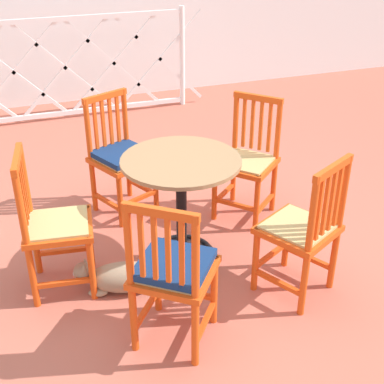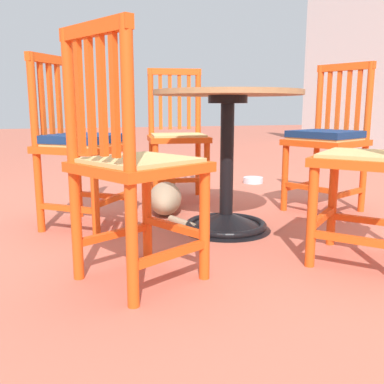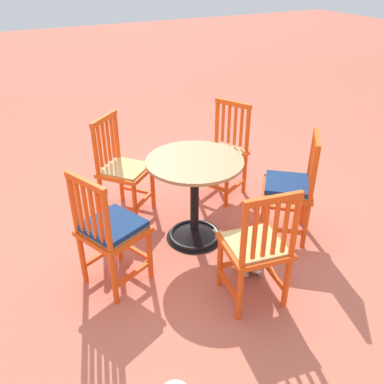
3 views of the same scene
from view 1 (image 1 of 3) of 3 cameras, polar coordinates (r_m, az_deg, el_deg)
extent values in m
plane|color=#BC604C|center=(3.65, -1.81, -7.08)|extent=(24.00, 24.00, 0.00)
cylinder|color=white|center=(6.35, -1.06, 14.28)|extent=(0.06, 0.06, 1.14)
cube|color=white|center=(6.21, -12.91, 8.33)|extent=(2.68, 0.04, 0.05)
cube|color=white|center=(5.95, -14.00, 17.55)|extent=(2.68, 0.04, 0.05)
cube|color=white|center=(6.03, -18.57, 12.06)|extent=(1.03, 0.02, 1.03)
cube|color=white|center=(6.06, -13.43, 12.84)|extent=(1.03, 0.02, 1.03)
cube|color=white|center=(6.14, -8.37, 13.51)|extent=(1.03, 0.02, 1.03)
cube|color=white|center=(6.27, -3.45, 14.05)|extent=(1.03, 0.02, 1.03)
cube|color=white|center=(6.03, -18.57, 12.06)|extent=(1.03, 0.02, 1.03)
cube|color=white|center=(6.06, -13.43, 12.84)|extent=(1.03, 0.02, 1.03)
cube|color=white|center=(6.14, -8.37, 13.51)|extent=(1.03, 0.02, 1.03)
cube|color=white|center=(6.27, -3.45, 14.05)|extent=(1.03, 0.02, 1.03)
cone|color=black|center=(3.65, -1.10, -6.19)|extent=(0.48, 0.48, 0.10)
torus|color=black|center=(3.66, -1.09, -6.51)|extent=(0.44, 0.44, 0.04)
cylinder|color=black|center=(3.47, -1.14, -1.81)|extent=(0.07, 0.07, 0.66)
cylinder|color=black|center=(3.33, -1.19, 2.85)|extent=(0.20, 0.20, 0.04)
cylinder|color=#9E754C|center=(3.31, -1.20, 3.35)|extent=(0.76, 0.76, 0.02)
cylinder|color=#E04C14|center=(3.28, 6.83, -7.17)|extent=(0.04, 0.04, 0.45)
cylinder|color=#E04C14|center=(3.51, 10.12, -4.72)|extent=(0.04, 0.04, 0.45)
cylinder|color=#E04C14|center=(3.00, 12.34, -6.03)|extent=(0.04, 0.04, 0.91)
cylinder|color=#E04C14|center=(3.26, 15.45, -3.44)|extent=(0.04, 0.04, 0.91)
cube|color=#E04C14|center=(3.25, 9.19, -9.52)|extent=(0.18, 0.31, 0.03)
cube|color=#E04C14|center=(3.49, 12.34, -6.88)|extent=(0.18, 0.31, 0.03)
cube|color=#E04C14|center=(3.42, 8.47, -6.66)|extent=(0.31, 0.18, 0.03)
cube|color=#E04C14|center=(3.21, 11.29, -3.96)|extent=(0.54, 0.54, 0.04)
cube|color=tan|center=(3.20, 11.33, -3.62)|extent=(0.47, 0.47, 0.02)
cube|color=#E04C14|center=(2.94, 13.48, -1.83)|extent=(0.03, 0.03, 0.39)
cube|color=#E04C14|center=(2.99, 14.14, -1.34)|extent=(0.03, 0.03, 0.39)
cube|color=#E04C14|center=(3.04, 14.77, -0.86)|extent=(0.03, 0.03, 0.39)
cube|color=#E04C14|center=(3.10, 15.38, -0.40)|extent=(0.03, 0.03, 0.39)
cube|color=#E04C14|center=(2.92, 14.94, 2.49)|extent=(0.35, 0.20, 0.04)
cylinder|color=#E04C14|center=(3.86, 6.95, -1.24)|extent=(0.04, 0.04, 0.45)
cylinder|color=#E04C14|center=(3.97, 2.42, -0.08)|extent=(0.04, 0.04, 0.45)
cylinder|color=#E04C14|center=(4.04, 8.98, 3.71)|extent=(0.04, 0.04, 0.91)
cylinder|color=#E04C14|center=(4.15, 4.59, 4.68)|extent=(0.04, 0.04, 0.91)
cube|color=#E04C14|center=(4.04, 7.80, -1.23)|extent=(0.27, 0.25, 0.03)
cube|color=#E04C14|center=(4.15, 3.44, -0.13)|extent=(0.27, 0.25, 0.03)
cube|color=#E04C14|center=(3.94, 4.62, -1.35)|extent=(0.25, 0.27, 0.03)
cube|color=#E04C14|center=(3.96, 5.79, 3.02)|extent=(0.56, 0.56, 0.04)
cube|color=tan|center=(3.95, 5.80, 3.31)|extent=(0.49, 0.49, 0.02)
cube|color=#E04C14|center=(3.97, 8.30, 6.86)|extent=(0.03, 0.03, 0.39)
cube|color=#E04C14|center=(3.99, 7.39, 7.05)|extent=(0.03, 0.03, 0.39)
cube|color=#E04C14|center=(4.02, 6.49, 7.23)|extent=(0.03, 0.03, 0.39)
cube|color=#E04C14|center=(4.04, 5.59, 7.41)|extent=(0.03, 0.03, 0.39)
cube|color=#E04C14|center=(3.94, 7.12, 9.99)|extent=(0.27, 0.31, 0.04)
cylinder|color=#E04C14|center=(4.09, -3.91, 0.77)|extent=(0.04, 0.04, 0.45)
cylinder|color=#E04C14|center=(3.91, -7.71, -0.84)|extent=(0.04, 0.04, 0.45)
cylinder|color=#E04C14|center=(4.24, -7.01, 5.06)|extent=(0.04, 0.04, 0.91)
cylinder|color=#E04C14|center=(4.06, -10.81, 3.69)|extent=(0.04, 0.04, 0.91)
cube|color=#E04C14|center=(4.25, -5.36, 0.52)|extent=(0.16, 0.32, 0.03)
cube|color=#E04C14|center=(4.08, -9.07, -1.04)|extent=(0.16, 0.32, 0.03)
cube|color=#E04C14|center=(4.03, -5.73, -0.71)|extent=(0.32, 0.16, 0.03)
cube|color=#E04C14|center=(4.03, -7.42, 3.40)|extent=(0.53, 0.53, 0.04)
cube|color=tan|center=(4.02, -7.44, 3.69)|extent=(0.46, 0.46, 0.02)
cube|color=#E04C14|center=(4.12, -7.95, 7.67)|extent=(0.03, 0.03, 0.39)
cube|color=#E04C14|center=(4.08, -8.72, 7.42)|extent=(0.03, 0.03, 0.39)
cube|color=#E04C14|center=(4.04, -9.50, 7.16)|extent=(0.03, 0.03, 0.39)
cube|color=#E04C14|center=(4.01, -10.29, 6.90)|extent=(0.03, 0.03, 0.39)
cube|color=#E04C14|center=(3.99, -9.34, 10.10)|extent=(0.36, 0.18, 0.04)
cube|color=navy|center=(4.01, -7.47, 4.07)|extent=(0.47, 0.47, 0.04)
cylinder|color=#E04C14|center=(3.52, -10.94, -4.75)|extent=(0.04, 0.04, 0.45)
cylinder|color=#E04C14|center=(3.24, -10.72, -7.99)|extent=(0.04, 0.04, 0.45)
cylinder|color=#E04C14|center=(3.42, -16.97, -2.05)|extent=(0.04, 0.04, 0.91)
cylinder|color=#E04C14|center=(3.13, -17.31, -5.14)|extent=(0.04, 0.04, 0.91)
cube|color=#E04C14|center=(3.57, -13.55, -6.15)|extent=(0.34, 0.08, 0.03)
cube|color=#E04C14|center=(3.30, -13.57, -9.45)|extent=(0.34, 0.08, 0.03)
cube|color=#E04C14|center=(3.41, -10.75, -7.06)|extent=(0.08, 0.34, 0.03)
cube|color=#E04C14|center=(3.27, -14.13, -3.60)|extent=(0.45, 0.45, 0.04)
cube|color=tan|center=(3.26, -14.17, -3.27)|extent=(0.40, 0.40, 0.02)
cube|color=#E04C14|center=(3.26, -17.58, 0.77)|extent=(0.02, 0.03, 0.39)
cube|color=#E04C14|center=(3.20, -17.66, 0.22)|extent=(0.02, 0.03, 0.39)
cube|color=#E04C14|center=(3.14, -17.75, -0.36)|extent=(0.02, 0.03, 0.39)
cube|color=#E04C14|center=(3.08, -17.83, -0.95)|extent=(0.02, 0.03, 0.39)
cube|color=#E04C14|center=(3.08, -18.27, 3.37)|extent=(0.09, 0.38, 0.04)
cylinder|color=#E04C14|center=(3.11, -3.72, -9.22)|extent=(0.04, 0.04, 0.45)
cylinder|color=#E04C14|center=(3.02, 2.38, -10.48)|extent=(0.04, 0.04, 0.45)
cylinder|color=#E04C14|center=(2.72, -6.55, -9.50)|extent=(0.04, 0.04, 0.91)
cylinder|color=#E04C14|center=(2.62, 0.37, -11.00)|extent=(0.04, 0.04, 0.91)
cube|color=#E04C14|center=(3.04, -4.88, -12.34)|extent=(0.23, 0.28, 0.03)
cube|color=#E04C14|center=(2.95, 1.40, -13.74)|extent=(0.23, 0.28, 0.03)
cube|color=#E04C14|center=(3.09, -0.71, -10.65)|extent=(0.28, 0.23, 0.03)
cube|color=#E04C14|center=(2.81, -1.89, -8.57)|extent=(0.56, 0.56, 0.04)
cube|color=tan|center=(2.79, -1.89, -8.21)|extent=(0.49, 0.49, 0.02)
cube|color=#E04C14|center=(2.57, -5.43, -5.86)|extent=(0.03, 0.03, 0.39)
cube|color=#E04C14|center=(2.54, -4.02, -6.14)|extent=(0.03, 0.03, 0.39)
cube|color=#E04C14|center=(2.52, -2.57, -6.43)|extent=(0.03, 0.03, 0.39)
cube|color=#E04C14|center=(2.50, -1.11, -6.71)|extent=(0.03, 0.03, 0.39)
cube|color=#E04C14|center=(2.42, -3.43, -2.19)|extent=(0.32, 0.26, 0.04)
cube|color=navy|center=(2.78, -1.90, -7.72)|extent=(0.51, 0.51, 0.04)
ellipsoid|color=#9E896B|center=(3.35, -7.20, -9.03)|extent=(0.48, 0.31, 0.19)
ellipsoid|color=silver|center=(3.37, -8.91, -9.20)|extent=(0.21, 0.19, 0.14)
sphere|color=#9E896B|center=(3.34, -11.58, -8.36)|extent=(0.12, 0.12, 0.12)
ellipsoid|color=silver|center=(3.36, -12.28, -8.54)|extent=(0.06, 0.06, 0.04)
cone|color=#9E896B|center=(3.29, -11.52, -7.94)|extent=(0.04, 0.04, 0.04)
cone|color=#9E896B|center=(3.34, -11.41, -7.29)|extent=(0.04, 0.04, 0.04)
ellipsoid|color=#9E896B|center=(3.36, -10.02, -10.56)|extent=(0.13, 0.09, 0.05)
ellipsoid|color=#9E896B|center=(3.45, -9.87, -9.42)|extent=(0.13, 0.09, 0.05)
cylinder|color=#9E896B|center=(3.47, -1.89, -8.82)|extent=(0.22, 0.11, 0.04)
camera|label=2|loc=(3.93, 33.80, 1.35)|focal=40.61mm
camera|label=3|loc=(4.44, -44.70, 20.95)|focal=38.83mm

